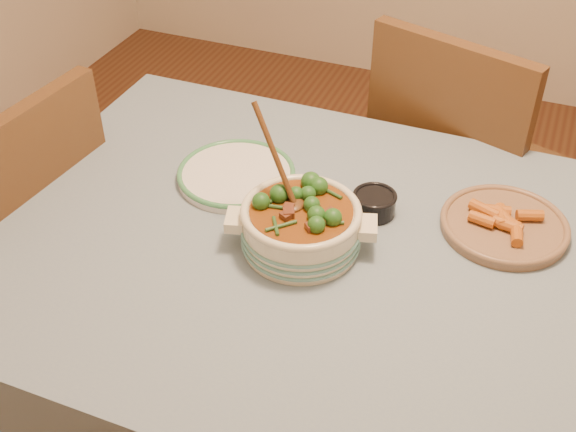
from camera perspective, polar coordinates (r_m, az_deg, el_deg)
The scene contains 7 objects.
dining_table at distance 1.56m, azimuth 5.99°, elevation -5.82°, with size 1.68×1.08×0.76m.
stew_casserole at distance 1.48m, azimuth 1.03°, elevation -0.58°, with size 0.32×0.30×0.29m.
white_plate at distance 1.71m, azimuth -4.10°, elevation 3.33°, with size 0.32×0.32×0.02m.
condiment_bowl at distance 1.60m, azimuth 6.84°, elevation 1.08°, with size 0.12×0.12×0.05m.
fried_plate at distance 1.62m, azimuth 16.74°, elevation -0.56°, with size 0.33×0.33×0.05m.
chair_far at distance 2.17m, azimuth 13.14°, elevation 3.97°, with size 0.58×0.58×0.99m.
chair_left at distance 1.99m, azimuth -20.31°, elevation -1.76°, with size 0.49×0.49×0.96m.
Camera 1 is at (0.26, -1.09, 1.75)m, focal length 45.00 mm.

